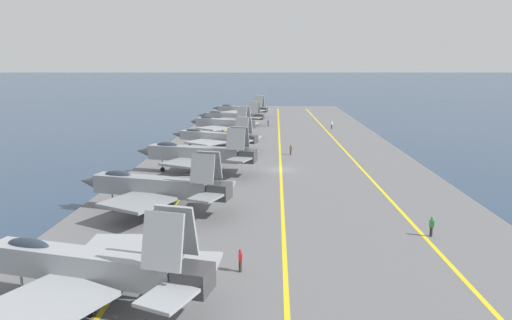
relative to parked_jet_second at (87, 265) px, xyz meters
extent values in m
plane|color=navy|center=(37.54, -11.98, -2.99)|extent=(2000.00, 2000.00, 0.00)
cube|color=slate|center=(37.54, -11.98, -2.79)|extent=(206.18, 41.73, 0.40)
cube|color=yellow|center=(37.54, -23.45, -2.59)|extent=(185.53, 4.25, 0.01)
cube|color=yellow|center=(37.54, -11.98, -2.59)|extent=(185.56, 0.36, 0.01)
cube|color=yellow|center=(37.54, -0.50, -2.59)|extent=(185.55, 2.75, 0.01)
cube|color=#93999E|center=(0.09, 0.39, 0.01)|extent=(4.40, 12.28, 1.72)
cube|color=#38383A|center=(-1.53, -6.68, 0.01)|extent=(2.37, 2.37, 1.46)
ellipsoid|color=#232D38|center=(0.92, 4.01, 0.82)|extent=(1.58, 3.11, 0.95)
cube|color=#93999E|center=(-3.53, 0.80, -0.55)|extent=(7.32, 7.21, 0.28)
cube|color=#93999E|center=(3.53, -0.82, -0.55)|extent=(5.63, 5.39, 0.28)
cube|color=#93999E|center=(-2.11, -5.19, 2.46)|extent=(1.46, 2.47, 3.14)
cube|color=#93999E|center=(-0.36, -5.60, 2.46)|extent=(1.46, 2.47, 3.14)
cube|color=#93999E|center=(-3.62, -5.70, 0.01)|extent=(3.48, 3.22, 0.20)
cube|color=#93999E|center=(0.78, -6.70, 0.01)|extent=(2.91, 2.45, 0.20)
cylinder|color=#B2B2B7|center=(1.10, 4.82, -1.72)|extent=(0.16, 0.16, 1.74)
cylinder|color=black|center=(1.10, 4.82, -2.29)|extent=(0.35, 0.63, 0.60)
cylinder|color=#B2B2B7|center=(-1.36, -0.54, -1.72)|extent=(0.16, 0.16, 1.74)
cylinder|color=black|center=(-1.36, -0.54, -2.29)|extent=(0.35, 0.63, 0.60)
cylinder|color=#B2B2B7|center=(0.99, -1.08, -1.72)|extent=(0.16, 0.16, 1.74)
cylinder|color=black|center=(0.99, -1.08, -2.29)|extent=(0.35, 0.63, 0.60)
cube|color=gray|center=(18.27, 1.06, 0.02)|extent=(4.48, 12.18, 1.81)
cone|color=#5B5E60|center=(19.85, 7.91, 0.02)|extent=(2.19, 2.61, 1.72)
cube|color=#38383A|center=(16.65, -5.94, 0.02)|extent=(2.47, 2.38, 1.54)
ellipsoid|color=#232D38|center=(19.09, 4.64, 0.88)|extent=(1.63, 3.09, 0.99)
cube|color=gray|center=(14.77, 1.45, -0.56)|extent=(7.00, 7.01, 0.28)
cube|color=gray|center=(21.59, -0.12, -0.56)|extent=(5.28, 5.32, 0.28)
cube|color=gray|center=(16.02, -4.45, 2.33)|extent=(1.36, 2.42, 2.77)
cube|color=gray|center=(17.87, -4.88, 2.33)|extent=(1.36, 2.42, 2.77)
cube|color=gray|center=(14.52, -4.95, 0.02)|extent=(3.47, 3.20, 0.20)
cube|color=gray|center=(19.01, -5.98, 0.02)|extent=(2.92, 2.43, 0.20)
cylinder|color=#B2B2B7|center=(19.28, 5.44, -1.74)|extent=(0.16, 0.16, 1.71)
cylinder|color=black|center=(19.28, 5.44, -2.29)|extent=(0.35, 0.63, 0.60)
cylinder|color=#B2B2B7|center=(16.76, 0.15, -1.74)|extent=(0.16, 0.16, 1.71)
cylinder|color=black|center=(16.76, 0.15, -2.29)|extent=(0.35, 0.63, 0.60)
cylinder|color=#B2B2B7|center=(19.23, -0.42, -1.74)|extent=(0.16, 0.16, 1.71)
cylinder|color=black|center=(19.23, -0.42, -2.29)|extent=(0.35, 0.63, 0.60)
cube|color=gray|center=(34.65, -0.30, 0.17)|extent=(4.45, 12.78, 1.89)
cone|color=#5B5E60|center=(36.16, 6.90, 0.17)|extent=(2.25, 2.71, 1.79)
cube|color=#38383A|center=(33.10, -7.67, 0.17)|extent=(2.55, 2.46, 1.60)
ellipsoid|color=#232D38|center=(35.44, 3.47, 1.07)|extent=(1.65, 3.23, 1.04)
cube|color=gray|center=(31.31, -0.03, -0.44)|extent=(6.68, 7.01, 0.28)
cube|color=gray|center=(37.82, -1.40, -0.44)|extent=(4.97, 5.65, 0.28)
cube|color=gray|center=(32.41, -6.12, 2.52)|extent=(1.35, 2.52, 2.77)
cube|color=gray|center=(34.35, -6.53, 2.52)|extent=(1.35, 2.52, 2.77)
cube|color=gray|center=(30.91, -6.68, 0.17)|extent=(3.49, 3.27, 0.20)
cube|color=gray|center=(35.50, -7.65, 0.17)|extent=(2.88, 2.49, 0.20)
cylinder|color=#B2B2B7|center=(35.62, 4.31, -1.68)|extent=(0.16, 0.16, 1.82)
cylinder|color=black|center=(35.62, 4.31, -2.29)|extent=(0.34, 0.63, 0.60)
cylinder|color=#B2B2B7|center=(33.09, -1.28, -1.68)|extent=(0.16, 0.16, 1.82)
cylinder|color=black|center=(33.09, -1.28, -2.29)|extent=(0.34, 0.63, 0.60)
cylinder|color=#B2B2B7|center=(35.68, -1.83, -1.68)|extent=(0.16, 0.16, 1.82)
cylinder|color=black|center=(35.68, -1.83, -2.29)|extent=(0.34, 0.63, 0.60)
cube|color=#93999E|center=(53.28, -0.20, -0.41)|extent=(5.89, 12.13, 1.53)
cone|color=#5B5E60|center=(55.88, 6.53, -0.41)|extent=(2.20, 2.71, 1.45)
cube|color=#38383A|center=(50.63, -7.08, -0.41)|extent=(2.36, 2.51, 1.30)
ellipsoid|color=#232D38|center=(54.64, 3.32, 0.32)|extent=(1.87, 3.12, 0.84)
cube|color=#93999E|center=(50.18, 0.55, -0.90)|extent=(7.01, 7.15, 0.28)
cube|color=#93999E|center=(56.08, -1.73, -0.90)|extent=(5.43, 5.92, 0.28)
cube|color=#93999E|center=(50.36, -5.54, 1.81)|extent=(1.68, 2.51, 2.86)
cube|color=#93999E|center=(51.86, -6.12, 1.81)|extent=(1.68, 2.51, 2.86)
cube|color=#93999E|center=(48.79, -5.83, -0.41)|extent=(3.61, 3.46, 0.20)
cube|color=#93999E|center=(52.82, -7.39, -0.41)|extent=(3.20, 2.84, 0.20)
cylinder|color=#B2B2B7|center=(54.94, 4.11, -1.88)|extent=(0.16, 0.16, 1.42)
cylinder|color=black|center=(54.94, 4.11, -2.29)|extent=(0.42, 0.64, 0.60)
cylinder|color=#B2B2B7|center=(51.83, -0.99, -1.88)|extent=(0.16, 0.16, 1.42)
cylinder|color=black|center=(51.83, -0.99, -2.29)|extent=(0.42, 0.64, 0.60)
cylinder|color=#B2B2B7|center=(53.83, -1.75, -1.88)|extent=(0.16, 0.16, 1.42)
cylinder|color=black|center=(53.83, -1.75, -2.29)|extent=(0.42, 0.64, 0.60)
cube|color=#93999E|center=(68.82, 0.21, 0.01)|extent=(5.88, 10.93, 1.76)
cone|color=#5B5E60|center=(71.30, 6.17, 0.01)|extent=(2.35, 2.58, 1.67)
cube|color=#38383A|center=(66.29, -5.89, 0.01)|extent=(2.56, 2.44, 1.49)
ellipsoid|color=#232D38|center=(70.12, 3.33, 0.85)|extent=(1.93, 2.87, 0.97)
cube|color=#93999E|center=(65.44, 1.20, -0.56)|extent=(7.08, 6.99, 0.28)
cube|color=#93999E|center=(71.91, -1.48, -0.56)|extent=(5.91, 5.53, 0.28)
cube|color=#93999E|center=(65.90, -4.43, 2.30)|extent=(1.61, 2.28, 2.78)
cube|color=#93999E|center=(67.60, -5.14, 2.30)|extent=(1.61, 2.28, 2.78)
cube|color=#93999E|center=(64.36, -4.60, 0.01)|extent=(3.49, 3.28, 0.20)
cube|color=#93999E|center=(68.57, -6.35, 0.01)|extent=(3.19, 2.66, 0.20)
cylinder|color=#B2B2B7|center=(70.40, 4.02, -1.73)|extent=(0.16, 0.16, 1.73)
cylinder|color=black|center=(70.40, 4.02, -2.29)|extent=(0.43, 0.64, 0.60)
cylinder|color=#B2B2B7|center=(67.25, -0.36, -1.73)|extent=(0.16, 0.16, 1.73)
cylinder|color=black|center=(67.25, -0.36, -2.29)|extent=(0.43, 0.64, 0.60)
cylinder|color=#B2B2B7|center=(69.53, -1.30, -1.73)|extent=(0.16, 0.16, 1.73)
cylinder|color=black|center=(69.53, -1.30, -2.29)|extent=(0.43, 0.64, 0.60)
cube|color=gray|center=(86.44, -0.01, -0.40)|extent=(4.12, 12.67, 1.51)
cone|color=#5B5E60|center=(87.97, 7.17, -0.40)|extent=(1.90, 2.64, 1.43)
cube|color=#38383A|center=(84.87, -7.36, -0.40)|extent=(2.13, 2.37, 1.28)
ellipsoid|color=#232D38|center=(87.24, 3.75, 0.32)|extent=(1.45, 3.18, 0.83)
cube|color=gray|center=(83.21, 0.25, -0.89)|extent=(6.82, 7.07, 0.28)
cube|color=gray|center=(89.49, -1.10, -0.89)|extent=(5.10, 5.63, 0.28)
cube|color=gray|center=(84.38, -5.85, 1.83)|extent=(1.39, 2.53, 2.91)
cube|color=gray|center=(85.93, -6.19, 1.83)|extent=(1.39, 2.53, 2.91)
cube|color=gray|center=(82.87, -6.40, -0.40)|extent=(3.49, 3.27, 0.20)
cube|color=gray|center=(87.08, -7.31, -0.40)|extent=(2.88, 2.49, 0.20)
cylinder|color=#B2B2B7|center=(87.42, 4.58, -1.87)|extent=(0.16, 0.16, 1.44)
cylinder|color=black|center=(87.42, 4.58, -2.29)|extent=(0.34, 0.63, 0.60)
cylinder|color=#B2B2B7|center=(85.14, -1.04, -1.87)|extent=(0.16, 0.16, 1.44)
cylinder|color=black|center=(85.14, -1.04, -2.29)|extent=(0.34, 0.63, 0.60)
cylinder|color=#B2B2B7|center=(87.20, -1.48, -1.87)|extent=(0.16, 0.16, 1.44)
cylinder|color=black|center=(87.20, -1.48, -2.29)|extent=(0.34, 0.63, 0.60)
cube|color=#93999E|center=(104.78, -0.76, -0.37)|extent=(5.61, 12.49, 1.53)
cone|color=#5B5E60|center=(107.20, 6.20, -0.37)|extent=(2.16, 2.74, 1.45)
cube|color=#38383A|center=(102.30, -7.89, -0.37)|extent=(2.34, 2.52, 1.30)
ellipsoid|color=#232D38|center=(106.04, 2.88, 0.35)|extent=(1.81, 3.19, 0.84)
cube|color=#93999E|center=(101.14, 0.05, -0.87)|extent=(7.91, 7.80, 0.28)
cube|color=#93999E|center=(108.13, -2.38, -0.87)|extent=(6.34, 5.99, 0.28)
cube|color=#93999E|center=(101.99, -6.33, 2.02)|extent=(1.72, 2.59, 3.22)
cube|color=#93999E|center=(103.51, -6.85, 2.02)|extent=(1.72, 2.59, 3.22)
cube|color=#93999E|center=(100.42, -6.69, -0.37)|extent=(3.61, 3.46, 0.20)
cube|color=#93999E|center=(104.51, -8.11, -0.37)|extent=(3.15, 2.82, 0.20)
cylinder|color=#B2B2B7|center=(106.32, 3.69, -1.87)|extent=(0.16, 0.16, 1.46)
cylinder|color=black|center=(106.32, 3.69, -2.29)|extent=(0.40, 0.64, 0.60)
cylinder|color=#B2B2B7|center=(103.34, -1.63, -1.87)|extent=(0.16, 0.16, 1.46)
cylinder|color=black|center=(103.34, -1.63, -2.29)|extent=(0.40, 0.64, 0.60)
cylinder|color=#B2B2B7|center=(105.36, -2.33, -1.87)|extent=(0.16, 0.16, 1.46)
cylinder|color=black|center=(105.36, -2.33, -2.29)|extent=(0.40, 0.64, 0.60)
cylinder|color=#383328|center=(4.96, -8.81, -2.16)|extent=(0.24, 0.24, 0.86)
cube|color=red|center=(4.96, -8.81, -1.46)|extent=(0.40, 0.29, 0.53)
sphere|color=#9E7051|center=(4.96, -8.81, -1.07)|extent=(0.22, 0.22, 0.22)
sphere|color=red|center=(4.96, -8.81, -1.01)|extent=(0.24, 0.24, 0.24)
cylinder|color=#383328|center=(83.67, -9.48, -2.17)|extent=(0.24, 0.24, 0.85)
cube|color=#284CB2|center=(83.67, -9.48, -1.46)|extent=(0.43, 0.46, 0.56)
sphere|color=#9E7051|center=(83.67, -9.48, -1.06)|extent=(0.22, 0.22, 0.22)
sphere|color=#284CB2|center=(83.67, -9.48, -1.00)|extent=(0.24, 0.24, 0.24)
cylinder|color=#232328|center=(80.72, -24.22, -2.14)|extent=(0.24, 0.24, 0.91)
cube|color=white|center=(80.72, -24.22, -1.40)|extent=(0.46, 0.41, 0.57)
sphere|color=tan|center=(80.72, -24.22, -0.99)|extent=(0.22, 0.22, 0.22)
sphere|color=white|center=(80.72, -24.22, -0.93)|extent=(0.24, 0.24, 0.24)
cylinder|color=#232328|center=(12.48, -24.56, -2.17)|extent=(0.24, 0.24, 0.84)
cube|color=green|center=(12.48, -24.56, -1.45)|extent=(0.34, 0.43, 0.60)
sphere|color=#9E7051|center=(12.48, -24.56, -1.02)|extent=(0.22, 0.22, 0.22)
sphere|color=green|center=(12.48, -24.56, -0.96)|extent=(0.24, 0.24, 0.24)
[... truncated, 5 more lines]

